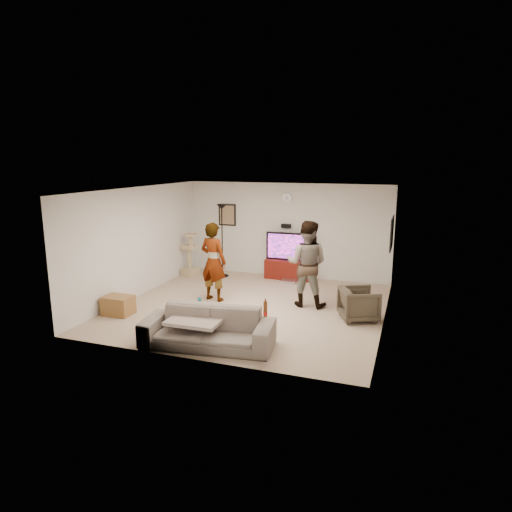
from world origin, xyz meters
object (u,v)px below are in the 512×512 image
(floor_lamp, at_px, (222,241))
(side_table, at_px, (118,305))
(sofa, at_px, (208,328))
(beer_bottle, at_px, (265,309))
(person_right, at_px, (307,264))
(person_left, at_px, (213,262))
(cat_tree, at_px, (189,254))
(tv_stand, at_px, (289,269))
(tv, at_px, (289,246))
(armchair, at_px, (359,304))

(floor_lamp, relative_size, side_table, 3.37)
(sofa, xyz_separation_m, beer_bottle, (1.02, 0.00, 0.45))
(floor_lamp, bearing_deg, beer_bottle, -58.66)
(beer_bottle, bearing_deg, person_right, 89.05)
(person_left, bearing_deg, cat_tree, -37.30)
(tv_stand, xyz_separation_m, tv, (0.00, 0.00, 0.62))
(floor_lamp, distance_m, person_right, 3.17)
(tv, height_order, beer_bottle, tv)
(person_left, height_order, person_right, person_right)
(cat_tree, relative_size, armchair, 1.66)
(beer_bottle, bearing_deg, tv, 100.83)
(floor_lamp, height_order, armchair, floor_lamp)
(person_left, distance_m, sofa, 2.63)
(tv_stand, relative_size, person_left, 0.69)
(beer_bottle, bearing_deg, armchair, 60.31)
(tv, bearing_deg, cat_tree, -167.75)
(tv_stand, height_order, beer_bottle, beer_bottle)
(tv, bearing_deg, sofa, -91.45)
(sofa, bearing_deg, cat_tree, 113.59)
(floor_lamp, bearing_deg, tv_stand, 11.49)
(tv_stand, relative_size, armchair, 1.74)
(sofa, height_order, beer_bottle, beer_bottle)
(armchair, distance_m, side_table, 4.85)
(sofa, distance_m, side_table, 2.56)
(cat_tree, xyz_separation_m, person_left, (1.53, -1.76, 0.30))
(floor_lamp, xyz_separation_m, person_right, (2.69, -1.67, -0.04))
(tv_stand, relative_size, cat_tree, 1.05)
(floor_lamp, xyz_separation_m, beer_bottle, (2.65, -4.35, -0.20))
(tv_stand, relative_size, sofa, 0.55)
(person_right, height_order, armchair, person_right)
(tv, xyz_separation_m, person_left, (-1.10, -2.33, 0.01))
(beer_bottle, relative_size, armchair, 0.36)
(side_table, bearing_deg, tv_stand, 56.71)
(tv, bearing_deg, person_left, -115.21)
(sofa, bearing_deg, floor_lamp, 102.90)
(tv, relative_size, beer_bottle, 4.88)
(tv_stand, xyz_separation_m, person_left, (-1.10, -2.33, 0.63))
(floor_lamp, distance_m, armchair, 4.50)
(floor_lamp, distance_m, sofa, 4.69)
(person_right, height_order, side_table, person_right)
(person_left, distance_m, armchair, 3.28)
(tv, distance_m, sofa, 4.74)
(cat_tree, bearing_deg, tv, 12.25)
(person_left, relative_size, armchair, 2.51)
(cat_tree, distance_m, side_table, 3.32)
(person_left, distance_m, beer_bottle, 3.11)
(beer_bottle, bearing_deg, person_left, 130.09)
(side_table, bearing_deg, tv, 56.71)
(tv, xyz_separation_m, cat_tree, (-2.63, -0.57, -0.29))
(armchair, bearing_deg, tv, 15.39)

